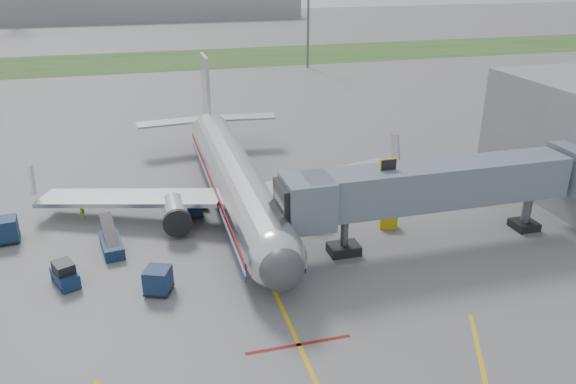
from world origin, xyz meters
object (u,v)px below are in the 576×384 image
object	(u,v)px
airliner	(234,177)
belt_loader	(112,245)
baggage_tug	(65,275)
ramp_worker	(82,209)

from	to	relation	value
airliner	belt_loader	distance (m)	11.60
airliner	belt_loader	bearing A→B (deg)	-151.36
baggage_tug	ramp_worker	world-z (taller)	baggage_tug
ramp_worker	belt_loader	bearing A→B (deg)	-125.66
ramp_worker	baggage_tug	bearing A→B (deg)	-148.26
baggage_tug	ramp_worker	distance (m)	10.39
belt_loader	ramp_worker	world-z (taller)	belt_loader
airliner	belt_loader	size ratio (longest dim) A/B	8.25
airliner	baggage_tug	xyz separation A→B (m)	(-12.83, -9.37, -1.93)
ramp_worker	airliner	bearing A→B (deg)	-60.47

